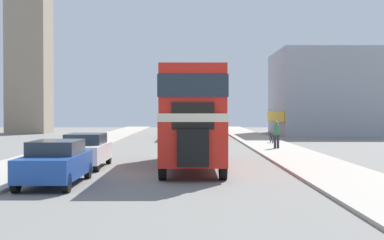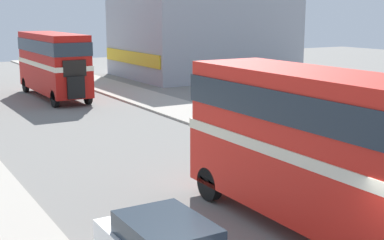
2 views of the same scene
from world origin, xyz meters
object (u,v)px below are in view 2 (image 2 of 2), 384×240
pedestrian_walking (259,113)px  bicycle_on_pavement (203,106)px  double_decker_bus (340,145)px  bus_distant (53,60)px

pedestrian_walking → bicycle_on_pavement: size_ratio=1.01×
double_decker_bus → bus_distant: bearing=88.7°
pedestrian_walking → bicycle_on_pavement: bearing=84.2°
double_decker_bus → bicycle_on_pavement: bearing=69.4°
bus_distant → pedestrian_walking: size_ratio=5.30×
bus_distant → pedestrian_walking: (4.98, -16.43, -1.49)m
double_decker_bus → bus_distant: (0.61, 26.96, 0.04)m
bicycle_on_pavement → double_decker_bus: bearing=-110.6°
bicycle_on_pavement → pedestrian_walking: bearing=-95.8°
pedestrian_walking → bicycle_on_pavement: pedestrian_walking is taller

